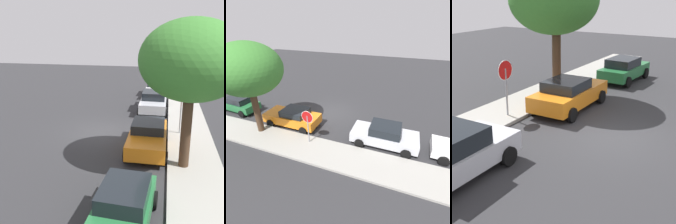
{
  "view_description": "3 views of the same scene",
  "coord_description": "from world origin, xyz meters",
  "views": [
    {
      "loc": [
        15.81,
        3.83,
        6.22
      ],
      "look_at": [
        0.03,
        0.72,
        1.32
      ],
      "focal_mm": 45.0,
      "sensor_mm": 36.0,
      "label": 1
    },
    {
      "loc": [
        -5.76,
        13.2,
        7.77
      ],
      "look_at": [
        -1.07,
        1.0,
        0.77
      ],
      "focal_mm": 28.0,
      "sensor_mm": 36.0,
      "label": 2
    },
    {
      "loc": [
        -11.3,
        -4.49,
        5.34
      ],
      "look_at": [
        -0.19,
        1.99,
        0.72
      ],
      "focal_mm": 55.0,
      "sensor_mm": 36.0,
      "label": 3
    }
  ],
  "objects": [
    {
      "name": "sidewalk_curb",
      "position": [
        0.0,
        5.33,
        0.07
      ],
      "size": [
        32.0,
        2.49,
        0.14
      ],
      "primitive_type": "cube",
      "color": "#9E9B93",
      "rests_on": "ground_plane"
    },
    {
      "name": "street_tree_near_corner",
      "position": [
        3.7,
        4.83,
        4.86
      ],
      "size": [
        4.5,
        4.5,
        6.63
      ],
      "color": "#422D1E",
      "rests_on": "ground_plane"
    },
    {
      "name": "stop_sign",
      "position": [
        -0.36,
        4.75,
        1.78
      ],
      "size": [
        0.86,
        0.08,
        2.57
      ],
      "color": "gray",
      "rests_on": "ground_plane"
    },
    {
      "name": "parked_car_orange",
      "position": [
        2.06,
        3.03,
        0.75
      ],
      "size": [
        4.44,
        2.12,
        1.46
      ],
      "color": "orange",
      "rests_on": "ground_plane"
    },
    {
      "name": "parked_car_green",
      "position": [
        8.32,
        2.71,
        0.74
      ],
      "size": [
        4.14,
        2.12,
        1.44
      ],
      "color": "#236B38",
      "rests_on": "ground_plane"
    },
    {
      "name": "parked_car_silver",
      "position": [
        -5.21,
        2.94,
        0.77
      ],
      "size": [
        4.41,
        2.13,
        1.53
      ],
      "color": "silver",
      "rests_on": "ground_plane"
    },
    {
      "name": "parked_car_white",
      "position": [
        -10.46,
        2.94,
        0.75
      ],
      "size": [
        4.69,
        2.17,
        1.48
      ],
      "color": "white",
      "rests_on": "ground_plane"
    },
    {
      "name": "ground_plane",
      "position": [
        0.0,
        0.0,
        0.0
      ],
      "size": [
        60.0,
        60.0,
        0.0
      ],
      "primitive_type": "plane",
      "color": "#2D2D30"
    }
  ]
}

